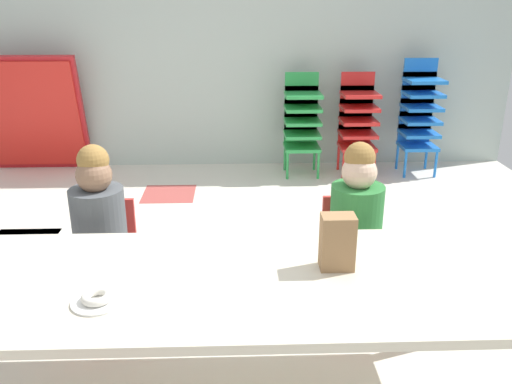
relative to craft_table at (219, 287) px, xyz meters
name	(u,v)px	position (x,y,z in m)	size (l,w,h in m)	color
ground_plane	(214,314)	(-0.06, 0.66, -0.55)	(5.49, 5.37, 0.02)	silver
back_wall	(221,21)	(-0.06, 3.35, 0.81)	(5.49, 0.10, 2.70)	#B2C1B7
craft_table	(219,287)	(0.00, 0.00, 0.00)	(2.19, 0.83, 0.58)	beige
seated_child_near_camera	(99,218)	(-0.60, 0.65, 0.02)	(0.32, 0.32, 0.92)	red
seated_child_middle_seat	(356,215)	(0.66, 0.65, 0.02)	(0.33, 0.33, 0.92)	red
kid_chair_green_stack	(302,119)	(0.66, 2.99, -0.02)	(0.32, 0.30, 0.92)	green
kid_chair_red_stack	(358,118)	(1.17, 2.99, -0.02)	(0.32, 0.30, 0.92)	red
kid_chair_blue_stack	(420,111)	(1.74, 2.99, 0.04)	(0.32, 0.30, 1.04)	blue
folded_activity_table	(34,115)	(-1.79, 3.15, 0.00)	(0.90, 0.29, 1.09)	red
paper_bag_brown	(337,242)	(0.45, 0.06, 0.15)	(0.13, 0.09, 0.22)	#9E754C
paper_plate_near_edge	(97,302)	(-0.42, -0.16, 0.04)	(0.18, 0.18, 0.01)	white
donut_powdered_on_plate	(97,297)	(-0.42, -0.16, 0.06)	(0.11, 0.11, 0.03)	white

